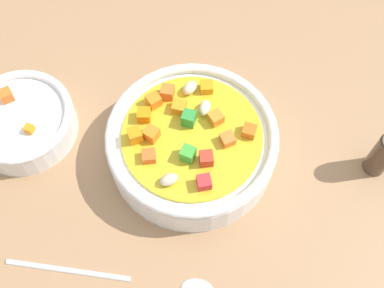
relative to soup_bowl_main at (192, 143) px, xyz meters
The scene contains 4 objects.
ground_plane 4.11cm from the soup_bowl_main, 139.46° to the right, with size 140.00×140.00×2.00cm, color #9E754F.
soup_bowl_main is the anchor object (origin of this frame).
spoon 17.45cm from the soup_bowl_main, 146.07° to the left, with size 9.57×23.16×0.82cm.
side_bowl_small 22.15cm from the soup_bowl_main, 68.79° to the left, with size 13.72×13.72×5.03cm.
Camera 1 is at (-26.64, 5.64, 55.75)cm, focal length 45.02 mm.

